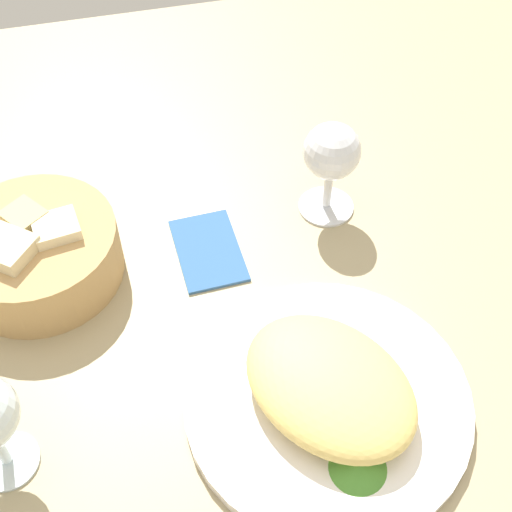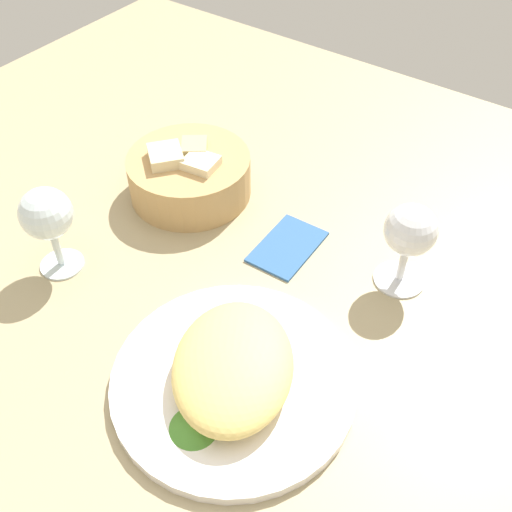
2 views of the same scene
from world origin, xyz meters
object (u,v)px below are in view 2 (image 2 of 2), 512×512
at_px(wine_glass_near, 410,235).
at_px(wine_glass_far, 47,217).
at_px(plate, 234,380).
at_px(folded_napkin, 288,246).
at_px(bread_basket, 189,174).

bearing_deg(wine_glass_near, wine_glass_far, 122.02).
height_order(plate, wine_glass_near, wine_glass_near).
distance_m(plate, wine_glass_near, 0.27).
bearing_deg(folded_napkin, wine_glass_near, -79.34).
bearing_deg(plate, wine_glass_far, 87.13).
distance_m(plate, wine_glass_far, 0.31).
height_order(plate, wine_glass_far, wine_glass_far).
bearing_deg(plate, folded_napkin, 18.24).
bearing_deg(folded_napkin, bread_basket, 83.65).
bearing_deg(wine_glass_near, plate, 162.37).
bearing_deg(plate, wine_glass_near, -17.63).
bearing_deg(bread_basket, wine_glass_near, -86.60).
bearing_deg(wine_glass_far, plate, -92.87).
relative_size(bread_basket, wine_glass_near, 1.48).
height_order(bread_basket, folded_napkin, bread_basket).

